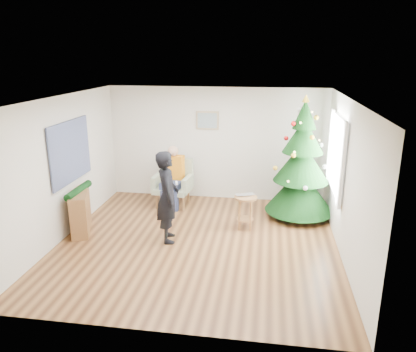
% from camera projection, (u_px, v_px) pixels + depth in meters
% --- Properties ---
extents(floor, '(5.00, 5.00, 0.00)m').
position_uv_depth(floor, '(198.00, 243.00, 7.38)').
color(floor, brown).
rests_on(floor, ground).
extents(ceiling, '(5.00, 5.00, 0.00)m').
position_uv_depth(ceiling, '(196.00, 99.00, 6.63)').
color(ceiling, white).
rests_on(ceiling, wall_back).
extents(wall_back, '(5.00, 0.00, 5.00)m').
position_uv_depth(wall_back, '(216.00, 144.00, 9.37)').
color(wall_back, silver).
rests_on(wall_back, floor).
extents(wall_front, '(5.00, 0.00, 5.00)m').
position_uv_depth(wall_front, '(158.00, 236.00, 4.64)').
color(wall_front, silver).
rests_on(wall_front, floor).
extents(wall_left, '(0.00, 5.00, 5.00)m').
position_uv_depth(wall_left, '(62.00, 169.00, 7.37)').
color(wall_left, silver).
rests_on(wall_left, floor).
extents(wall_right, '(0.00, 5.00, 5.00)m').
position_uv_depth(wall_right, '(347.00, 181.00, 6.64)').
color(wall_right, silver).
rests_on(wall_right, floor).
extents(window_panel, '(0.04, 1.30, 1.40)m').
position_uv_depth(window_panel, '(337.00, 155.00, 7.54)').
color(window_panel, white).
rests_on(window_panel, wall_right).
extents(curtains, '(0.05, 1.75, 1.50)m').
position_uv_depth(curtains, '(335.00, 155.00, 7.54)').
color(curtains, white).
rests_on(curtains, wall_right).
extents(christmas_tree, '(1.41, 1.41, 2.55)m').
position_uv_depth(christmas_tree, '(302.00, 164.00, 8.27)').
color(christmas_tree, '#3F2816').
rests_on(christmas_tree, floor).
extents(stool, '(0.44, 0.44, 0.66)m').
position_uv_depth(stool, '(245.00, 212.00, 7.91)').
color(stool, brown).
rests_on(stool, floor).
extents(laptop, '(0.42, 0.35, 0.03)m').
position_uv_depth(laptop, '(246.00, 196.00, 7.81)').
color(laptop, silver).
rests_on(laptop, stool).
extents(armchair, '(0.88, 0.81, 1.03)m').
position_uv_depth(armchair, '(174.00, 188.00, 9.16)').
color(armchair, '#93A182').
rests_on(armchair, floor).
extents(seated_person, '(0.48, 0.68, 1.35)m').
position_uv_depth(seated_person, '(172.00, 176.00, 9.02)').
color(seated_person, navy).
rests_on(seated_person, armchair).
extents(standing_man, '(0.56, 0.70, 1.69)m').
position_uv_depth(standing_man, '(167.00, 197.00, 7.27)').
color(standing_man, black).
rests_on(standing_man, floor).
extents(game_controller, '(0.07, 0.13, 0.04)m').
position_uv_depth(game_controller, '(177.00, 183.00, 7.13)').
color(game_controller, white).
rests_on(game_controller, standing_man).
extents(console, '(0.63, 1.04, 0.80)m').
position_uv_depth(console, '(80.00, 211.00, 7.80)').
color(console, brown).
rests_on(console, floor).
extents(garland, '(0.14, 0.90, 0.14)m').
position_uv_depth(garland, '(78.00, 190.00, 7.68)').
color(garland, black).
rests_on(garland, console).
extents(tapestry, '(0.03, 1.50, 1.15)m').
position_uv_depth(tapestry, '(70.00, 152.00, 7.58)').
color(tapestry, black).
rests_on(tapestry, wall_left).
extents(framed_picture, '(0.52, 0.05, 0.42)m').
position_uv_depth(framed_picture, '(207.00, 120.00, 9.21)').
color(framed_picture, tan).
rests_on(framed_picture, wall_back).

